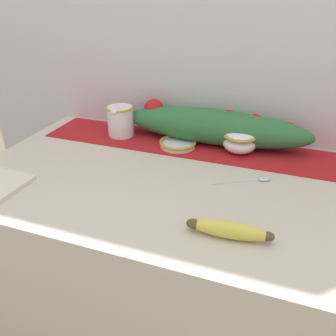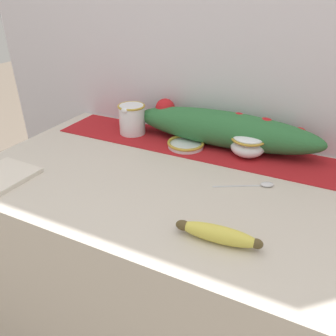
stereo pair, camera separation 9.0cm
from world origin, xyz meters
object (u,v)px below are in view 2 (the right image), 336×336
at_px(small_dish, 186,144).
at_px(spoon, 262,185).
at_px(sugar_bowl, 248,144).
at_px(napkin_stack, 3,175).
at_px(banana, 218,234).
at_px(cream_pitcher, 132,118).

relative_size(small_dish, spoon, 0.81).
bearing_deg(small_dish, sugar_bowl, 7.29).
bearing_deg(napkin_stack, banana, 0.95).
relative_size(sugar_bowl, spoon, 0.71).
bearing_deg(banana, spoon, 81.47).
distance_m(cream_pitcher, small_dish, 0.24).
height_order(sugar_bowl, napkin_stack, sugar_bowl).
bearing_deg(sugar_bowl, spoon, -62.35).
distance_m(small_dish, spoon, 0.32).
bearing_deg(cream_pitcher, napkin_stack, -110.54).
xyz_separation_m(small_dish, banana, (0.25, -0.41, 0.01)).
height_order(small_dish, napkin_stack, small_dish).
relative_size(cream_pitcher, small_dish, 0.94).
distance_m(banana, spoon, 0.28).
xyz_separation_m(banana, napkin_stack, (-0.65, -0.01, -0.01)).
bearing_deg(sugar_bowl, napkin_stack, -143.48).
xyz_separation_m(sugar_bowl, napkin_stack, (-0.61, -0.45, -0.04)).
distance_m(sugar_bowl, spoon, 0.19).
distance_m(small_dish, banana, 0.48).
bearing_deg(napkin_stack, cream_pitcher, 69.46).
bearing_deg(cream_pitcher, banana, -42.31).
bearing_deg(cream_pitcher, sugar_bowl, -0.20).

